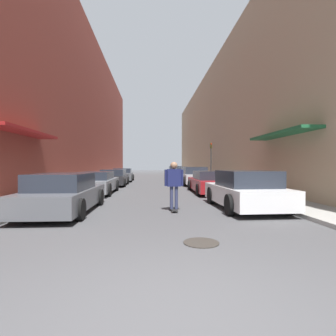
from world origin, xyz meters
TOP-DOWN VIEW (x-y plane):
  - ground at (0.00, 19.99)m, footprint 109.92×109.92m
  - curb_strip_left at (-4.99, 24.98)m, footprint 1.80×49.96m
  - curb_strip_right at (4.99, 24.98)m, footprint 1.80×49.96m
  - building_row_left at (-7.89, 24.98)m, footprint 4.90×49.96m
  - building_row_right at (7.89, 24.98)m, footprint 4.90×49.96m
  - parked_car_left_0 at (-3.07, 6.15)m, footprint 1.93×4.47m
  - parked_car_left_1 at (-3.16, 11.68)m, footprint 1.89×4.53m
  - parked_car_left_2 at (-3.02, 17.17)m, footprint 1.97×4.31m
  - parked_car_left_3 at (-2.93, 22.37)m, footprint 1.92×4.10m
  - parked_car_right_0 at (3.04, 6.45)m, footprint 2.03×4.09m
  - parked_car_right_1 at (2.96, 11.73)m, footprint 1.94×4.82m
  - parked_car_right_2 at (3.00, 17.55)m, footprint 1.97×4.73m
  - parked_car_right_3 at (2.95, 22.96)m, footprint 2.06×4.24m
  - parked_car_right_4 at (3.00, 27.69)m, footprint 1.94×4.01m
  - parked_car_right_5 at (3.00, 32.96)m, footprint 1.98×4.14m
  - skateboarder at (0.50, 6.13)m, footprint 0.63×0.78m
  - manhole_cover at (0.73, 2.56)m, footprint 0.70×0.70m
  - traffic_light at (4.73, 19.08)m, footprint 0.16×0.22m

SIDE VIEW (x-z plane):
  - ground at x=0.00m, z-range 0.00..0.00m
  - manhole_cover at x=0.73m, z-range 0.00..0.02m
  - curb_strip_left at x=-4.99m, z-range 0.00..0.12m
  - curb_strip_right at x=4.99m, z-range 0.00..0.12m
  - parked_car_left_1 at x=-3.16m, z-range -0.01..1.18m
  - parked_car_right_1 at x=2.96m, z-range -0.02..1.19m
  - parked_car_left_2 at x=-3.02m, z-range -0.02..1.19m
  - parked_car_left_3 at x=-2.93m, z-range -0.02..1.21m
  - parked_car_left_0 at x=-3.07m, z-range -0.03..1.24m
  - parked_car_right_3 at x=2.95m, z-range -0.02..1.23m
  - parked_car_right_0 at x=3.04m, z-range -0.03..1.31m
  - parked_car_right_4 at x=3.00m, z-range -0.03..1.32m
  - parked_car_right_2 at x=3.00m, z-range -0.02..1.36m
  - parked_car_right_5 at x=3.00m, z-range -0.03..1.37m
  - skateboarder at x=0.50m, z-range 0.19..1.82m
  - traffic_light at x=4.73m, z-range 0.52..3.80m
  - building_row_right at x=7.89m, z-range 0.00..11.81m
  - building_row_left at x=-7.89m, z-range 0.00..14.55m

